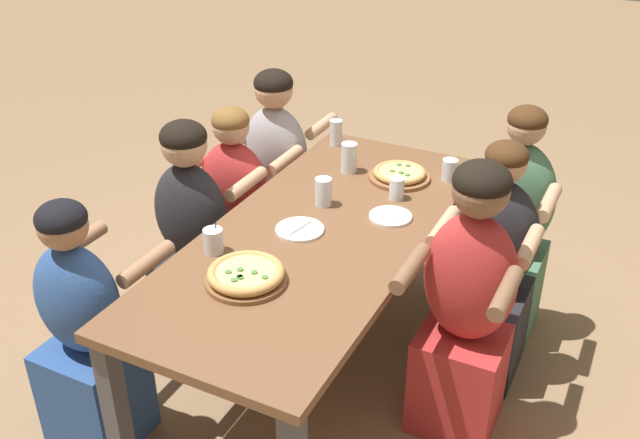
{
  "coord_description": "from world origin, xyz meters",
  "views": [
    {
      "loc": [
        -2.27,
        -1.14,
        2.24
      ],
      "look_at": [
        0.0,
        0.0,
        0.82
      ],
      "focal_mm": 40.0,
      "sensor_mm": 36.0,
      "label": 1
    }
  ],
  "objects_px": {
    "cocktail_glass_blue": "(214,242)",
    "diner_far_midright": "(237,219)",
    "pizza_board_main": "(400,174)",
    "diner_near_midright": "(490,276)",
    "drinking_glass_e": "(349,159)",
    "diner_far_center": "(195,245)",
    "drinking_glass_c": "(323,194)",
    "diner_far_left": "(86,339)",
    "diner_near_right": "(510,236)",
    "drinking_glass_b": "(336,133)",
    "empty_plate_b": "(300,229)",
    "drinking_glass_a": "(397,190)",
    "drinking_glass_d": "(450,171)",
    "pizza_board_second": "(246,275)",
    "diner_far_right": "(277,180)",
    "diner_near_center": "(466,314)",
    "empty_plate_a": "(390,216)"
  },
  "relations": [
    {
      "from": "cocktail_glass_blue",
      "to": "diner_far_midright",
      "type": "distance_m",
      "value": 0.83
    },
    {
      "from": "pizza_board_main",
      "to": "diner_near_midright",
      "type": "height_order",
      "value": "diner_near_midright"
    },
    {
      "from": "drinking_glass_e",
      "to": "diner_far_midright",
      "type": "distance_m",
      "value": 0.66
    },
    {
      "from": "diner_far_center",
      "to": "drinking_glass_c",
      "type": "bearing_deg",
      "value": 21.68
    },
    {
      "from": "drinking_glass_e",
      "to": "diner_far_left",
      "type": "bearing_deg",
      "value": 158.47
    },
    {
      "from": "cocktail_glass_blue",
      "to": "diner_near_right",
      "type": "height_order",
      "value": "diner_near_right"
    },
    {
      "from": "drinking_glass_b",
      "to": "diner_far_left",
      "type": "relative_size",
      "value": 0.12
    },
    {
      "from": "empty_plate_b",
      "to": "diner_far_center",
      "type": "xyz_separation_m",
      "value": [
        0.03,
        0.57,
        -0.25
      ]
    },
    {
      "from": "drinking_glass_a",
      "to": "drinking_glass_d",
      "type": "xyz_separation_m",
      "value": [
        0.29,
        -0.15,
        0.0
      ]
    },
    {
      "from": "drinking_glass_b",
      "to": "drinking_glass_c",
      "type": "distance_m",
      "value": 0.67
    },
    {
      "from": "pizza_board_second",
      "to": "diner_far_left",
      "type": "bearing_deg",
      "value": 115.54
    },
    {
      "from": "drinking_glass_e",
      "to": "diner_far_center",
      "type": "distance_m",
      "value": 0.83
    },
    {
      "from": "drinking_glass_e",
      "to": "drinking_glass_a",
      "type": "bearing_deg",
      "value": -117.81
    },
    {
      "from": "diner_far_right",
      "to": "diner_near_center",
      "type": "bearing_deg",
      "value": -30.86
    },
    {
      "from": "pizza_board_second",
      "to": "empty_plate_a",
      "type": "height_order",
      "value": "pizza_board_second"
    },
    {
      "from": "drinking_glass_b",
      "to": "diner_near_right",
      "type": "xyz_separation_m",
      "value": [
        -0.1,
        -0.97,
        -0.31
      ]
    },
    {
      "from": "diner_near_midright",
      "to": "empty_plate_a",
      "type": "bearing_deg",
      "value": 18.97
    },
    {
      "from": "diner_far_center",
      "to": "diner_near_right",
      "type": "bearing_deg",
      "value": 30.06
    },
    {
      "from": "drinking_glass_c",
      "to": "pizza_board_main",
      "type": "bearing_deg",
      "value": -27.87
    },
    {
      "from": "drinking_glass_c",
      "to": "diner_far_left",
      "type": "bearing_deg",
      "value": 149.43
    },
    {
      "from": "diner_far_right",
      "to": "drinking_glass_e",
      "type": "bearing_deg",
      "value": -20.1
    },
    {
      "from": "cocktail_glass_blue",
      "to": "drinking_glass_e",
      "type": "relative_size",
      "value": 0.87
    },
    {
      "from": "empty_plate_a",
      "to": "drinking_glass_b",
      "type": "relative_size",
      "value": 1.37
    },
    {
      "from": "diner_far_right",
      "to": "drinking_glass_b",
      "type": "bearing_deg",
      "value": 13.67
    },
    {
      "from": "empty_plate_a",
      "to": "drinking_glass_b",
      "type": "height_order",
      "value": "drinking_glass_b"
    },
    {
      "from": "empty_plate_b",
      "to": "drinking_glass_e",
      "type": "bearing_deg",
      "value": 5.41
    },
    {
      "from": "diner_far_right",
      "to": "drinking_glass_d",
      "type": "bearing_deg",
      "value": -3.49
    },
    {
      "from": "drinking_glass_b",
      "to": "drinking_glass_e",
      "type": "bearing_deg",
      "value": -143.57
    },
    {
      "from": "diner_near_midright",
      "to": "empty_plate_b",
      "type": "bearing_deg",
      "value": 30.16
    },
    {
      "from": "drinking_glass_a",
      "to": "diner_far_midright",
      "type": "xyz_separation_m",
      "value": [
        -0.06,
        0.82,
        -0.33
      ]
    },
    {
      "from": "pizza_board_second",
      "to": "cocktail_glass_blue",
      "type": "relative_size",
      "value": 2.41
    },
    {
      "from": "diner_near_right",
      "to": "drinking_glass_a",
      "type": "bearing_deg",
      "value": 34.92
    },
    {
      "from": "diner_far_left",
      "to": "diner_far_midright",
      "type": "bearing_deg",
      "value": 90.0
    },
    {
      "from": "diner_near_center",
      "to": "pizza_board_second",
      "type": "bearing_deg",
      "value": 32.1
    },
    {
      "from": "pizza_board_second",
      "to": "diner_near_right",
      "type": "distance_m",
      "value": 1.41
    },
    {
      "from": "pizza_board_second",
      "to": "cocktail_glass_blue",
      "type": "bearing_deg",
      "value": 61.21
    },
    {
      "from": "diner_far_left",
      "to": "pizza_board_second",
      "type": "bearing_deg",
      "value": 25.54
    },
    {
      "from": "drinking_glass_e",
      "to": "diner_near_center",
      "type": "xyz_separation_m",
      "value": [
        -0.58,
        -0.77,
        -0.27
      ]
    },
    {
      "from": "drinking_glass_b",
      "to": "empty_plate_a",
      "type": "bearing_deg",
      "value": -137.87
    },
    {
      "from": "drinking_glass_c",
      "to": "diner_near_center",
      "type": "xyz_separation_m",
      "value": [
        -0.22,
        -0.73,
        -0.26
      ]
    },
    {
      "from": "pizza_board_main",
      "to": "diner_far_midright",
      "type": "distance_m",
      "value": 0.86
    },
    {
      "from": "drinking_glass_c",
      "to": "diner_far_right",
      "type": "height_order",
      "value": "diner_far_right"
    },
    {
      "from": "drinking_glass_e",
      "to": "diner_near_midright",
      "type": "height_order",
      "value": "diner_near_midright"
    },
    {
      "from": "cocktail_glass_blue",
      "to": "diner_far_center",
      "type": "height_order",
      "value": "diner_far_center"
    },
    {
      "from": "drinking_glass_d",
      "to": "diner_far_center",
      "type": "distance_m",
      "value": 1.24
    },
    {
      "from": "diner_far_center",
      "to": "diner_far_left",
      "type": "xyz_separation_m",
      "value": [
        -0.72,
        0.0,
        -0.03
      ]
    },
    {
      "from": "drinking_glass_a",
      "to": "drinking_glass_c",
      "type": "height_order",
      "value": "drinking_glass_c"
    },
    {
      "from": "diner_near_midright",
      "to": "cocktail_glass_blue",
      "type": "bearing_deg",
      "value": 37.16
    },
    {
      "from": "drinking_glass_a",
      "to": "diner_near_center",
      "type": "height_order",
      "value": "diner_near_center"
    },
    {
      "from": "diner_near_center",
      "to": "diner_far_left",
      "type": "relative_size",
      "value": 1.11
    }
  ]
}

